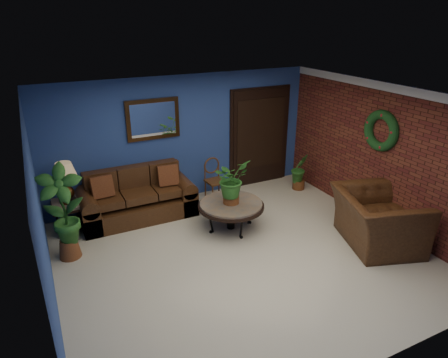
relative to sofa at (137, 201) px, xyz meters
name	(u,v)px	position (x,y,z in m)	size (l,w,h in m)	color
floor	(242,256)	(1.13, -2.08, -0.31)	(5.50, 5.50, 0.00)	beige
wall_back	(183,139)	(1.13, 0.42, 0.94)	(5.50, 0.04, 2.50)	navy
wall_left	(41,224)	(-1.62, -2.08, 0.94)	(0.04, 5.00, 2.50)	navy
wall_right_brick	(382,156)	(3.88, -2.08, 0.94)	(0.04, 5.00, 2.50)	maroon
ceiling	(246,98)	(1.13, -2.08, 2.19)	(5.50, 5.00, 0.02)	white
crown_molding	(391,88)	(3.85, -2.08, 2.12)	(0.03, 5.00, 0.14)	white
wall_mirror	(153,119)	(0.53, 0.38, 1.41)	(1.02, 0.06, 0.77)	#3F2510
closet_door	(259,138)	(2.88, 0.39, 0.74)	(1.44, 0.06, 2.18)	black
wreath	(381,131)	(3.82, -2.03, 1.39)	(0.72, 0.72, 0.16)	black
sofa	(137,201)	(0.00, 0.00, 0.00)	(2.08, 0.90, 0.94)	#492A14
coffee_table	(231,206)	(1.37, -1.21, 0.13)	(1.16, 1.16, 0.50)	#534E49
end_table	(70,209)	(-1.17, -0.03, 0.11)	(0.60, 0.60, 0.54)	#534E49
table_lamp	(65,178)	(-1.17, -0.03, 0.69)	(0.42, 0.42, 0.70)	#3F2510
side_chair	(214,176)	(1.62, 0.04, 0.19)	(0.40, 0.40, 0.87)	#542E18
armchair	(377,219)	(3.28, -2.71, 0.14)	(1.37, 1.20, 0.89)	#492A14
coffee_plant	(231,180)	(1.37, -1.21, 0.63)	(0.73, 0.68, 0.79)	brown
floor_plant	(299,171)	(3.48, -0.32, 0.11)	(0.38, 0.31, 0.81)	brown
tall_plant	(63,210)	(-1.32, -0.90, 0.52)	(0.76, 0.59, 1.53)	brown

